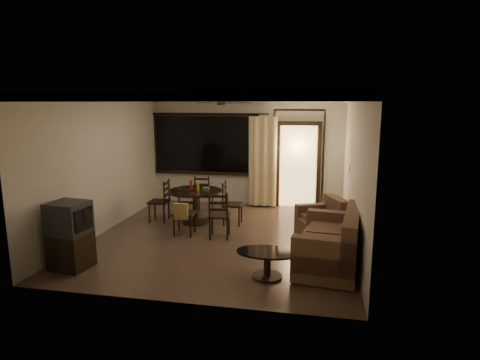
% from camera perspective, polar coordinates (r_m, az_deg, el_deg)
% --- Properties ---
extents(ground, '(5.50, 5.50, 0.00)m').
position_cam_1_polar(ground, '(8.15, -2.54, -8.07)').
color(ground, '#7F6651').
rests_on(ground, ground).
extents(room_shell, '(5.50, 6.70, 5.50)m').
position_cam_1_polar(room_shell, '(9.38, 3.44, 5.87)').
color(room_shell, beige).
rests_on(room_shell, ground).
extents(dining_table, '(1.19, 1.19, 0.96)m').
position_cam_1_polar(dining_table, '(8.99, -6.39, -2.44)').
color(dining_table, black).
rests_on(dining_table, ground).
extents(dining_chair_west, '(0.43, 0.43, 0.95)m').
position_cam_1_polar(dining_chair_west, '(9.31, -11.35, -4.04)').
color(dining_chair_west, black).
rests_on(dining_chair_west, ground).
extents(dining_chair_east, '(0.43, 0.43, 0.95)m').
position_cam_1_polar(dining_chair_east, '(8.88, -1.12, -4.55)').
color(dining_chair_east, black).
rests_on(dining_chair_east, ground).
extents(dining_chair_south, '(0.43, 0.49, 0.95)m').
position_cam_1_polar(dining_chair_south, '(8.26, -7.91, -5.68)').
color(dining_chair_south, black).
rests_on(dining_chair_south, ground).
extents(dining_chair_north, '(0.43, 0.43, 0.95)m').
position_cam_1_polar(dining_chair_north, '(9.80, -5.16, -3.13)').
color(dining_chair_north, black).
rests_on(dining_chair_north, ground).
extents(tv_cabinet, '(0.64, 0.58, 1.10)m').
position_cam_1_polar(tv_cabinet, '(7.06, -23.02, -7.24)').
color(tv_cabinet, black).
rests_on(tv_cabinet, ground).
extents(sofa, '(1.14, 1.85, 0.93)m').
position_cam_1_polar(sofa, '(6.78, 13.05, -8.98)').
color(sofa, '#432B1F').
rests_on(sofa, ground).
extents(armchair, '(1.06, 1.06, 0.81)m').
position_cam_1_polar(armchair, '(8.09, 11.73, -5.94)').
color(armchair, '#432B1F').
rests_on(armchair, ground).
extents(coffee_table, '(0.96, 0.57, 0.42)m').
position_cam_1_polar(coffee_table, '(6.27, 3.89, -11.28)').
color(coffee_table, black).
rests_on(coffee_table, ground).
extents(side_chair, '(0.47, 0.47, 0.96)m').
position_cam_1_polar(side_chair, '(8.02, -2.93, -6.24)').
color(side_chair, black).
rests_on(side_chair, ground).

